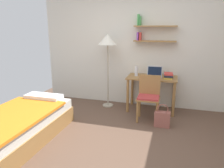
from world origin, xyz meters
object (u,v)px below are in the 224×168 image
(bed, at_px, (17,127))
(standing_lamp, at_px, (108,43))
(laptop, at_px, (154,74))
(handbag, at_px, (162,119))
(water_bottle, at_px, (136,71))
(book_stack, at_px, (168,76))
(desk_chair, at_px, (149,96))
(desk, at_px, (152,83))

(bed, relative_size, standing_lamp, 1.22)
(bed, xyz_separation_m, laptop, (1.91, 1.97, 0.56))
(standing_lamp, distance_m, handbag, 1.95)
(water_bottle, height_order, handbag, water_bottle)
(laptop, xyz_separation_m, handbag, (0.25, -0.81, -0.65))
(laptop, relative_size, handbag, 0.74)
(bed, bearing_deg, book_stack, 40.85)
(laptop, distance_m, handbag, 1.06)
(desk_chair, relative_size, book_stack, 3.42)
(desk, xyz_separation_m, laptop, (0.04, 0.04, 0.19))
(book_stack, relative_size, handbag, 0.59)
(bed, xyz_separation_m, water_bottle, (1.53, 1.91, 0.62))
(desk_chair, distance_m, standing_lamp, 1.44)
(desk_chair, xyz_separation_m, standing_lamp, (-0.98, 0.51, 0.93))
(bed, relative_size, desk, 1.91)
(standing_lamp, xyz_separation_m, laptop, (1.02, 0.05, -0.62))
(desk, xyz_separation_m, desk_chair, (0.00, -0.52, -0.11))
(water_bottle, bearing_deg, book_stack, -1.45)
(book_stack, distance_m, handbag, 0.98)
(desk, relative_size, standing_lamp, 0.64)
(desk_chair, bearing_deg, laptop, 86.25)
(laptop, relative_size, book_stack, 1.26)
(standing_lamp, bearing_deg, water_bottle, -0.72)
(desk_chair, height_order, book_stack, desk_chair)
(desk_chair, height_order, water_bottle, water_bottle)
(desk, xyz_separation_m, standing_lamp, (-0.98, -0.01, 0.82))
(desk, bearing_deg, standing_lamp, -179.60)
(desk, relative_size, handbag, 2.38)
(desk, xyz_separation_m, book_stack, (0.33, -0.03, 0.19))
(desk, height_order, standing_lamp, standing_lamp)
(desk, relative_size, water_bottle, 4.66)
(bed, bearing_deg, desk, 45.93)
(desk, relative_size, desk_chair, 1.19)
(desk, distance_m, standing_lamp, 1.27)
(bed, relative_size, water_bottle, 8.91)
(handbag, bearing_deg, water_bottle, 129.92)
(laptop, bearing_deg, handbag, -72.74)
(bed, bearing_deg, handbag, 28.43)
(handbag, bearing_deg, standing_lamp, 149.19)
(desk_chair, bearing_deg, bed, -142.92)
(water_bottle, height_order, book_stack, water_bottle)
(book_stack, bearing_deg, handbag, -93.00)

